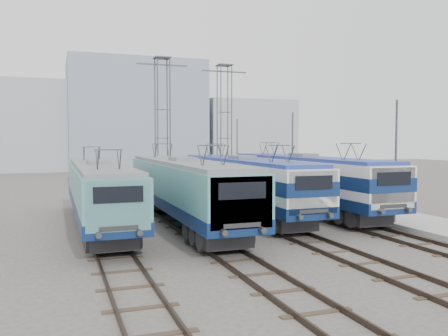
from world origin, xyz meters
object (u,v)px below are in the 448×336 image
(locomotive_far_right, at_px, (304,177))
(mast_front, at_px, (396,164))
(locomotive_center_right, at_px, (243,180))
(mast_rear, at_px, (237,153))
(catenary_tower_east, at_px, (224,121))
(catenary_tower_west, at_px, (163,119))
(mast_mid, at_px, (292,157))
(locomotive_center_left, at_px, (184,186))
(locomotive_far_left, at_px, (99,189))

(locomotive_far_right, height_order, mast_front, mast_front)
(locomotive_center_right, distance_m, mast_rear, 18.58)
(locomotive_center_right, height_order, catenary_tower_east, catenary_tower_east)
(catenary_tower_west, bearing_deg, mast_front, -66.73)
(catenary_tower_west, relative_size, mast_mid, 1.71)
(locomotive_center_left, bearing_deg, locomotive_center_right, 27.23)
(catenary_tower_west, xyz_separation_m, mast_mid, (8.60, -8.00, -3.14))
(mast_rear, bearing_deg, locomotive_far_left, -129.24)
(mast_mid, bearing_deg, locomotive_far_left, -156.12)
(locomotive_center_left, distance_m, mast_rear, 22.56)
(catenary_tower_east, distance_m, mast_mid, 10.69)
(catenary_tower_east, bearing_deg, locomotive_center_right, -105.41)
(catenary_tower_west, bearing_deg, locomotive_far_left, -114.52)
(locomotive_far_left, distance_m, locomotive_far_right, 13.59)
(catenary_tower_east, bearing_deg, locomotive_center_left, -116.26)
(locomotive_far_left, bearing_deg, locomotive_center_left, -11.78)
(locomotive_far_left, distance_m, mast_rear, 24.30)
(locomotive_far_left, distance_m, locomotive_center_left, 4.60)
(mast_mid, height_order, mast_rear, same)
(locomotive_center_left, height_order, mast_rear, mast_rear)
(catenary_tower_east, height_order, mast_mid, catenary_tower_east)
(catenary_tower_east, bearing_deg, locomotive_far_right, -89.06)
(mast_mid, bearing_deg, locomotive_far_right, -109.54)
(locomotive_center_left, xyz_separation_m, catenary_tower_east, (8.75, 17.73, 4.41))
(locomotive_center_right, distance_m, mast_front, 9.23)
(locomotive_center_right, bearing_deg, catenary_tower_east, 74.59)
(locomotive_far_right, bearing_deg, locomotive_far_left, -173.32)
(locomotive_far_left, height_order, catenary_tower_west, catenary_tower_west)
(locomotive_center_left, bearing_deg, locomotive_far_right, 15.64)
(locomotive_far_left, bearing_deg, mast_mid, 23.88)
(locomotive_far_left, bearing_deg, catenary_tower_east, 51.73)
(catenary_tower_west, bearing_deg, locomotive_center_left, -98.14)
(locomotive_center_left, distance_m, locomotive_center_right, 5.06)
(locomotive_center_right, distance_m, mast_mid, 8.44)
(locomotive_center_left, relative_size, locomotive_center_right, 1.01)
(locomotive_far_right, relative_size, mast_rear, 2.60)
(mast_front, bearing_deg, mast_rear, 90.00)
(locomotive_far_right, xyz_separation_m, catenary_tower_west, (-6.75, 13.21, 4.32))
(mast_front, relative_size, mast_rear, 1.00)
(locomotive_center_left, distance_m, locomotive_far_right, 9.35)
(locomotive_far_right, bearing_deg, catenary_tower_west, 117.06)
(locomotive_center_left, height_order, mast_mid, mast_mid)
(locomotive_center_right, bearing_deg, mast_rear, 69.97)
(catenary_tower_west, bearing_deg, locomotive_center_right, -80.48)
(locomotive_far_right, bearing_deg, mast_front, -74.75)
(locomotive_center_left, xyz_separation_m, mast_front, (10.85, -4.27, 1.27))
(catenary_tower_west, height_order, mast_rear, catenary_tower_west)
(locomotive_center_right, xyz_separation_m, mast_rear, (6.35, 17.42, 1.23))
(locomotive_far_left, distance_m, locomotive_center_right, 9.11)
(locomotive_center_left, relative_size, locomotive_far_right, 0.98)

